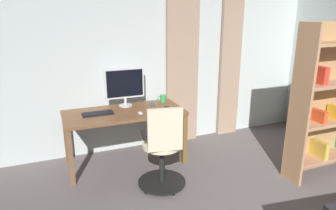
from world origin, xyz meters
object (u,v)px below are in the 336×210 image
object	(u,v)px
office_chair	(163,151)
computer_mouse	(140,113)
cell_phone_by_monitor	(166,108)
bookshelf	(325,102)
computer_monitor	(125,85)
cell_phone_face_up	(152,104)
desk	(124,118)
mug_tea	(163,98)
computer_keyboard	(98,114)

from	to	relation	value
office_chair	computer_mouse	bearing A→B (deg)	107.51
cell_phone_by_monitor	bookshelf	size ratio (longest dim) A/B	0.08
computer_monitor	computer_mouse	world-z (taller)	computer_monitor
cell_phone_face_up	cell_phone_by_monitor	world-z (taller)	same
desk	cell_phone_face_up	xyz separation A→B (m)	(-0.44, -0.14, 0.09)
desk	office_chair	xyz separation A→B (m)	(-0.23, 0.79, -0.17)
cell_phone_by_monitor	mug_tea	xyz separation A→B (m)	(-0.08, -0.32, 0.04)
computer_keyboard	computer_mouse	size ratio (longest dim) A/B	3.82
office_chair	computer_keyboard	bearing A→B (deg)	135.97
mug_tea	cell_phone_face_up	bearing A→B (deg)	24.62
desk	mug_tea	bearing A→B (deg)	-160.31
cell_phone_by_monitor	bookshelf	world-z (taller)	bookshelf
computer_monitor	bookshelf	bearing A→B (deg)	146.46
cell_phone_by_monitor	mug_tea	size ratio (longest dim) A/B	1.07
desk	computer_mouse	distance (m)	0.28
mug_tea	bookshelf	bearing A→B (deg)	138.33
computer_mouse	bookshelf	distance (m)	2.25
cell_phone_face_up	bookshelf	xyz separation A→B (m)	(-1.75, 1.30, 0.19)
cell_phone_face_up	computer_monitor	bearing A→B (deg)	-6.40
computer_monitor	bookshelf	distance (m)	2.52
office_chair	computer_mouse	world-z (taller)	office_chair
computer_monitor	mug_tea	distance (m)	0.60
desk	office_chair	distance (m)	0.84
desk	mug_tea	xyz separation A→B (m)	(-0.63, -0.22, 0.14)
office_chair	bookshelf	distance (m)	2.04
desk	cell_phone_face_up	size ratio (longest dim) A/B	10.66
bookshelf	cell_phone_face_up	bearing A→B (deg)	-36.60
desk	computer_mouse	world-z (taller)	computer_mouse
computer_keyboard	cell_phone_face_up	bearing A→B (deg)	-169.93
cell_phone_face_up	mug_tea	world-z (taller)	mug_tea
computer_monitor	mug_tea	xyz separation A→B (m)	(-0.55, 0.01, -0.25)
computer_monitor	cell_phone_face_up	world-z (taller)	computer_monitor
computer_monitor	mug_tea	size ratio (longest dim) A/B	4.01
cell_phone_face_up	bookshelf	bearing A→B (deg)	152.19
office_chair	cell_phone_by_monitor	size ratio (longest dim) A/B	7.01
computer_keyboard	cell_phone_by_monitor	xyz separation A→B (m)	(-0.89, 0.09, -0.01)
office_chair	bookshelf	bearing A→B (deg)	-0.68
office_chair	cell_phone_face_up	world-z (taller)	office_chair
computer_keyboard	bookshelf	size ratio (longest dim) A/B	0.21
cell_phone_by_monitor	mug_tea	distance (m)	0.33
desk	cell_phone_by_monitor	bearing A→B (deg)	170.39
mug_tea	cell_phone_by_monitor	bearing A→B (deg)	76.56
desk	office_chair	size ratio (longest dim) A/B	1.52
desk	computer_mouse	bearing A→B (deg)	127.25
computer_monitor	computer_mouse	xyz separation A→B (m)	(-0.08, 0.44, -0.28)
desk	computer_monitor	world-z (taller)	computer_monitor
cell_phone_face_up	computer_keyboard	bearing A→B (deg)	18.86
office_chair	computer_mouse	distance (m)	0.65
desk	computer_keyboard	xyz separation A→B (m)	(0.34, 0.00, 0.10)
computer_keyboard	computer_mouse	bearing A→B (deg)	157.23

